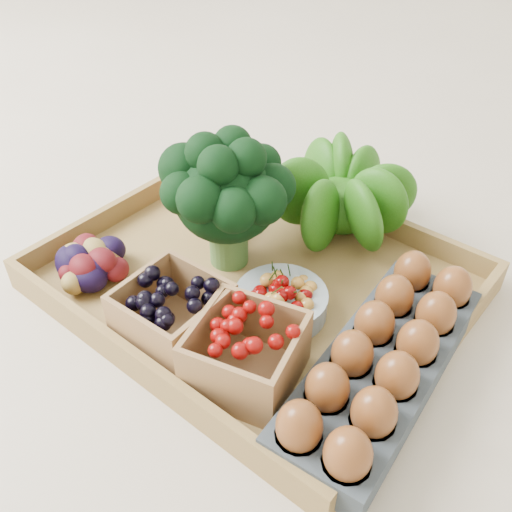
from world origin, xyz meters
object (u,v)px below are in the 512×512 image
Objects in this scene: tray at (256,284)px; egg_carton at (381,369)px; broccoli at (228,219)px; cherry_bowl at (281,302)px.

tray is 0.23m from egg_carton.
broccoli is 0.55× the size of egg_carton.
egg_carton is at bearing -11.01° from tray.
tray is 2.91× the size of broccoli.
broccoli reaches higher than cherry_bowl.
broccoli is 0.14m from cherry_bowl.
egg_carton is (0.29, -0.05, -0.05)m from broccoli.
cherry_bowl reaches higher than tray.
tray is at bearing 157.29° from cherry_bowl.
cherry_bowl is at bearing -16.75° from broccoli.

